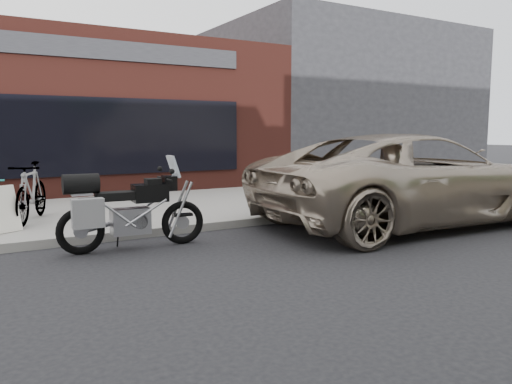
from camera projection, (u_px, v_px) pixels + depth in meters
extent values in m
plane|color=black|center=(370.00, 287.00, 5.88)|extent=(120.00, 120.00, 0.00)
cube|color=gray|center=(164.00, 205.00, 11.87)|extent=(44.00, 6.00, 0.15)
cube|color=#52211A|center=(32.00, 119.00, 16.60)|extent=(14.00, 10.00, 4.50)
cube|color=black|center=(58.00, 137.00, 12.36)|extent=(10.00, 0.08, 2.00)
cube|color=#29282E|center=(54.00, 45.00, 12.09)|extent=(10.00, 0.08, 0.50)
cube|color=#29282E|center=(320.00, 105.00, 22.53)|extent=(10.00, 10.00, 6.00)
torus|color=black|center=(81.00, 231.00, 7.41)|extent=(0.71, 0.15, 0.71)
torus|color=black|center=(183.00, 222.00, 8.13)|extent=(0.71, 0.15, 0.71)
cube|color=#B7B7BC|center=(130.00, 221.00, 7.73)|extent=(0.60, 0.35, 0.40)
cube|color=black|center=(150.00, 193.00, 7.83)|extent=(0.55, 0.37, 0.28)
cube|color=black|center=(116.00, 196.00, 7.59)|extent=(0.60, 0.33, 0.13)
cube|color=black|center=(91.00, 203.00, 7.43)|extent=(0.33, 0.25, 0.15)
cube|color=black|center=(169.00, 183.00, 7.96)|extent=(0.20, 0.26, 0.23)
cube|color=silver|center=(173.00, 166.00, 7.96)|extent=(0.17, 0.33, 0.36)
cylinder|color=black|center=(165.00, 179.00, 7.91)|extent=(0.07, 0.74, 0.03)
cube|color=#B7B7BC|center=(81.00, 194.00, 7.35)|extent=(0.31, 0.33, 0.03)
cube|color=slate|center=(88.00, 213.00, 7.16)|extent=(0.45, 0.21, 0.42)
cylinder|color=black|center=(81.00, 184.00, 7.34)|extent=(0.52, 0.32, 0.30)
cylinder|color=#B7B7BC|center=(100.00, 226.00, 7.70)|extent=(0.59, 0.12, 0.20)
imported|color=#9F8F7C|center=(412.00, 179.00, 9.76)|extent=(6.55, 3.26, 1.78)
imported|color=gray|center=(31.00, 192.00, 9.29)|extent=(1.17, 1.91, 1.11)
cube|color=white|center=(4.00, 209.00, 8.30)|extent=(0.54, 0.45, 0.77)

